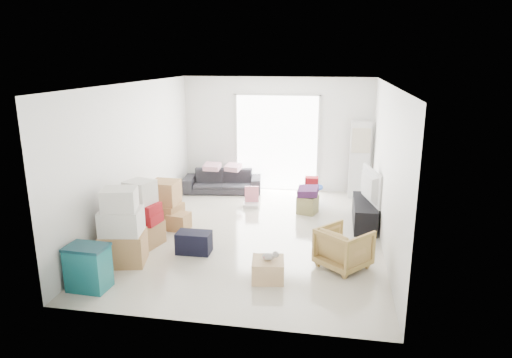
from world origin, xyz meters
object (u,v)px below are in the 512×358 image
at_px(television, 365,198).
at_px(wood_crate, 268,270).
at_px(ac_tower, 360,160).
at_px(armchair, 344,246).
at_px(kids_table, 312,185).
at_px(storage_bins, 88,267).
at_px(sofa, 223,178).
at_px(tv_console, 364,213).
at_px(ottoman, 308,205).

xyz_separation_m(television, wood_crate, (-1.49, -2.57, -0.38)).
xyz_separation_m(ac_tower, armchair, (-0.36, -3.79, -0.52)).
relative_size(television, armchair, 1.56).
height_order(ac_tower, kids_table, ac_tower).
bearing_deg(storage_bins, wood_crate, 16.43).
relative_size(storage_bins, kids_table, 1.03).
height_order(television, wood_crate, television).
bearing_deg(storage_bins, kids_table, 56.87).
bearing_deg(wood_crate, storage_bins, -163.57).
bearing_deg(sofa, television, -35.59).
xyz_separation_m(armchair, storage_bins, (-3.49, -1.31, -0.03)).
relative_size(tv_console, armchair, 1.99).
bearing_deg(sofa, wood_crate, -75.91).
relative_size(television, storage_bins, 1.70).
height_order(ac_tower, armchair, ac_tower).
height_order(sofa, storage_bins, sofa).
xyz_separation_m(storage_bins, ottoman, (2.78, 3.75, -0.14)).
height_order(television, ottoman, television).
height_order(kids_table, wood_crate, kids_table).
xyz_separation_m(armchair, ottoman, (-0.71, 2.44, -0.17)).
bearing_deg(sofa, storage_bins, -105.92).
height_order(storage_bins, ottoman, storage_bins).
xyz_separation_m(television, storage_bins, (-3.90, -3.28, -0.21)).
bearing_deg(kids_table, storage_bins, -123.13).
bearing_deg(kids_table, armchair, -77.46).
relative_size(armchair, wood_crate, 1.52).
bearing_deg(television, wood_crate, 136.09).
relative_size(ac_tower, wood_crate, 3.81).
relative_size(armchair, ottoman, 1.90).
height_order(tv_console, armchair, armchair).
height_order(tv_console, wood_crate, tv_console).
bearing_deg(kids_table, television, -43.98).
height_order(tv_console, ottoman, tv_console).
distance_m(ac_tower, armchair, 3.84).
relative_size(television, ottoman, 2.98).
height_order(sofa, ottoman, sofa).
height_order(ac_tower, wood_crate, ac_tower).
xyz_separation_m(tv_console, kids_table, (-1.08, 1.04, 0.21)).
bearing_deg(armchair, ac_tower, -55.27).
distance_m(armchair, ottoman, 2.55).
xyz_separation_m(sofa, storage_bins, (-0.67, -4.95, -0.03)).
height_order(sofa, kids_table, sofa).
bearing_deg(wood_crate, television, 59.83).
relative_size(armchair, storage_bins, 1.09).
xyz_separation_m(storage_bins, wood_crate, (2.41, 0.71, -0.17)).
xyz_separation_m(sofa, wood_crate, (1.74, -4.24, -0.20)).
relative_size(ottoman, kids_table, 0.59).
xyz_separation_m(storage_bins, kids_table, (2.82, 4.32, 0.12)).
bearing_deg(wood_crate, ottoman, 83.06).
xyz_separation_m(tv_console, sofa, (-3.23, 1.67, 0.12)).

